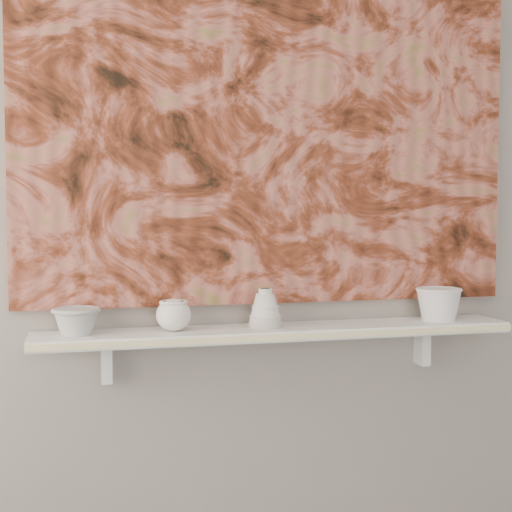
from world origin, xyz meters
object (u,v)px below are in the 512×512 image
object	(u,v)px
bowl_grey	(76,321)
bell_vessel	(265,308)
painting	(272,118)
cup_cream	(174,315)
shelf	(279,332)
bowl_white	(439,304)

from	to	relation	value
bowl_grey	bell_vessel	distance (m)	0.53
painting	cup_cream	xyz separation A→B (m)	(-0.31, -0.08, -0.57)
shelf	painting	world-z (taller)	painting
bowl_white	bowl_grey	bearing A→B (deg)	180.00
bowl_grey	bell_vessel	xyz separation A→B (m)	(0.53, 0.00, 0.02)
bowl_white	shelf	bearing A→B (deg)	180.00
shelf	bowl_grey	size ratio (longest dim) A/B	10.60
cup_cream	bell_vessel	distance (m)	0.27
painting	bowl_white	world-z (taller)	painting
painting	bell_vessel	bearing A→B (deg)	-117.41
bowl_grey	bowl_white	size ratio (longest dim) A/B	0.94
shelf	cup_cream	distance (m)	0.31
bell_vessel	bowl_white	world-z (taller)	bell_vessel
shelf	bell_vessel	world-z (taller)	bell_vessel
painting	cup_cream	distance (m)	0.65
cup_cream	bell_vessel	world-z (taller)	bell_vessel
bowl_grey	cup_cream	xyz separation A→B (m)	(0.26, 0.00, 0.01)
shelf	cup_cream	xyz separation A→B (m)	(-0.31, 0.00, 0.06)
bowl_grey	bowl_white	distance (m)	1.08
bowl_grey	cup_cream	bearing A→B (deg)	0.00
shelf	bell_vessel	bearing A→B (deg)	180.00
bell_vessel	bowl_white	bearing A→B (deg)	0.00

